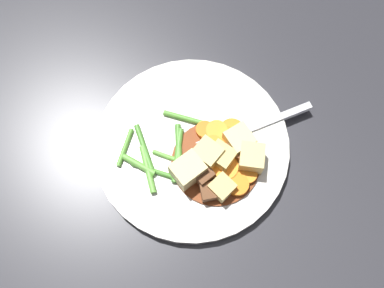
{
  "coord_description": "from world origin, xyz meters",
  "views": [
    {
      "loc": [
        0.11,
        -0.18,
        0.57
      ],
      "look_at": [
        0.0,
        0.0,
        0.02
      ],
      "focal_mm": 39.83,
      "sensor_mm": 36.0,
      "label": 1
    }
  ],
  "objects_px": {
    "dinner_plate": "(192,146)",
    "carrot_slice_1": "(237,185)",
    "carrot_slice_0": "(205,130)",
    "potato_chunk_5": "(188,170)",
    "carrot_slice_6": "(232,131)",
    "meat_chunk_0": "(211,191)",
    "carrot_slice_5": "(225,168)",
    "meat_chunk_3": "(234,151)",
    "carrot_slice_4": "(246,175)",
    "meat_chunk_2": "(192,159)",
    "potato_chunk_3": "(222,156)",
    "potato_chunk_1": "(208,154)",
    "potato_chunk_0": "(251,158)",
    "carrot_slice_2": "(217,131)",
    "fork": "(252,128)",
    "meat_chunk_1": "(202,174)",
    "carrot_slice_7": "(225,139)",
    "potato_chunk_2": "(239,140)",
    "carrot_slice_3": "(213,145)",
    "potato_chunk_4": "(222,188)"
  },
  "relations": [
    {
      "from": "carrot_slice_5",
      "to": "potato_chunk_4",
      "type": "height_order",
      "value": "potato_chunk_4"
    },
    {
      "from": "carrot_slice_0",
      "to": "potato_chunk_5",
      "type": "height_order",
      "value": "potato_chunk_5"
    },
    {
      "from": "dinner_plate",
      "to": "potato_chunk_3",
      "type": "bearing_deg",
      "value": 2.47
    },
    {
      "from": "carrot_slice_7",
      "to": "potato_chunk_5",
      "type": "bearing_deg",
      "value": -104.97
    },
    {
      "from": "dinner_plate",
      "to": "potato_chunk_2",
      "type": "xyz_separation_m",
      "value": [
        0.05,
        0.03,
        0.02
      ]
    },
    {
      "from": "potato_chunk_1",
      "to": "meat_chunk_3",
      "type": "height_order",
      "value": "potato_chunk_1"
    },
    {
      "from": "carrot_slice_4",
      "to": "fork",
      "type": "xyz_separation_m",
      "value": [
        -0.03,
        0.06,
        -0.0
      ]
    },
    {
      "from": "potato_chunk_2",
      "to": "potato_chunk_5",
      "type": "distance_m",
      "value": 0.08
    },
    {
      "from": "carrot_slice_5",
      "to": "meat_chunk_3",
      "type": "distance_m",
      "value": 0.03
    },
    {
      "from": "carrot_slice_7",
      "to": "potato_chunk_1",
      "type": "xyz_separation_m",
      "value": [
        -0.01,
        -0.04,
        0.01
      ]
    },
    {
      "from": "carrot_slice_2",
      "to": "carrot_slice_7",
      "type": "xyz_separation_m",
      "value": [
        0.02,
        -0.0,
        -0.0
      ]
    },
    {
      "from": "carrot_slice_5",
      "to": "fork",
      "type": "relative_size",
      "value": 0.23
    },
    {
      "from": "carrot_slice_1",
      "to": "carrot_slice_5",
      "type": "xyz_separation_m",
      "value": [
        -0.03,
        0.01,
        0.0
      ]
    },
    {
      "from": "carrot_slice_5",
      "to": "potato_chunk_1",
      "type": "distance_m",
      "value": 0.03
    },
    {
      "from": "meat_chunk_0",
      "to": "meat_chunk_1",
      "type": "bearing_deg",
      "value": 147.28
    },
    {
      "from": "carrot_slice_0",
      "to": "meat_chunk_1",
      "type": "height_order",
      "value": "meat_chunk_1"
    },
    {
      "from": "carrot_slice_5",
      "to": "potato_chunk_0",
      "type": "height_order",
      "value": "potato_chunk_0"
    },
    {
      "from": "meat_chunk_1",
      "to": "meat_chunk_3",
      "type": "height_order",
      "value": "meat_chunk_1"
    },
    {
      "from": "carrot_slice_3",
      "to": "carrot_slice_4",
      "type": "distance_m",
      "value": 0.06
    },
    {
      "from": "carrot_slice_2",
      "to": "carrot_slice_4",
      "type": "bearing_deg",
      "value": -26.77
    },
    {
      "from": "carrot_slice_7",
      "to": "fork",
      "type": "relative_size",
      "value": 0.23
    },
    {
      "from": "potato_chunk_0",
      "to": "potato_chunk_5",
      "type": "bearing_deg",
      "value": -136.71
    },
    {
      "from": "carrot_slice_2",
      "to": "carrot_slice_7",
      "type": "relative_size",
      "value": 0.87
    },
    {
      "from": "carrot_slice_2",
      "to": "potato_chunk_1",
      "type": "xyz_separation_m",
      "value": [
        0.01,
        -0.04,
        0.01
      ]
    },
    {
      "from": "carrot_slice_2",
      "to": "potato_chunk_0",
      "type": "distance_m",
      "value": 0.06
    },
    {
      "from": "carrot_slice_1",
      "to": "carrot_slice_7",
      "type": "relative_size",
      "value": 0.88
    },
    {
      "from": "potato_chunk_0",
      "to": "meat_chunk_1",
      "type": "relative_size",
      "value": 1.28
    },
    {
      "from": "potato_chunk_1",
      "to": "potato_chunk_2",
      "type": "height_order",
      "value": "potato_chunk_1"
    },
    {
      "from": "meat_chunk_2",
      "to": "potato_chunk_1",
      "type": "bearing_deg",
      "value": 44.9
    },
    {
      "from": "carrot_slice_6",
      "to": "meat_chunk_2",
      "type": "xyz_separation_m",
      "value": [
        -0.02,
        -0.07,
        0.01
      ]
    },
    {
      "from": "carrot_slice_0",
      "to": "carrot_slice_2",
      "type": "bearing_deg",
      "value": 25.33
    },
    {
      "from": "carrot_slice_0",
      "to": "potato_chunk_5",
      "type": "xyz_separation_m",
      "value": [
        0.01,
        -0.07,
        0.01
      ]
    },
    {
      "from": "carrot_slice_0",
      "to": "carrot_slice_3",
      "type": "bearing_deg",
      "value": -32.21
    },
    {
      "from": "carrot_slice_7",
      "to": "fork",
      "type": "distance_m",
      "value": 0.04
    },
    {
      "from": "carrot_slice_0",
      "to": "dinner_plate",
      "type": "bearing_deg",
      "value": -102.55
    },
    {
      "from": "meat_chunk_2",
      "to": "dinner_plate",
      "type": "bearing_deg",
      "value": 120.64
    },
    {
      "from": "meat_chunk_1",
      "to": "dinner_plate",
      "type": "bearing_deg",
      "value": 136.93
    },
    {
      "from": "carrot_slice_1",
      "to": "carrot_slice_4",
      "type": "relative_size",
      "value": 1.1
    },
    {
      "from": "carrot_slice_7",
      "to": "meat_chunk_0",
      "type": "bearing_deg",
      "value": -74.65
    },
    {
      "from": "carrot_slice_4",
      "to": "potato_chunk_5",
      "type": "relative_size",
      "value": 0.7
    },
    {
      "from": "potato_chunk_4",
      "to": "meat_chunk_2",
      "type": "relative_size",
      "value": 1.29
    },
    {
      "from": "carrot_slice_3",
      "to": "carrot_slice_4",
      "type": "bearing_deg",
      "value": -12.06
    },
    {
      "from": "carrot_slice_6",
      "to": "meat_chunk_0",
      "type": "xyz_separation_m",
      "value": [
        0.02,
        -0.09,
        0.0
      ]
    },
    {
      "from": "potato_chunk_5",
      "to": "meat_chunk_1",
      "type": "relative_size",
      "value": 1.46
    },
    {
      "from": "carrot_slice_2",
      "to": "carrot_slice_5",
      "type": "bearing_deg",
      "value": -47.82
    },
    {
      "from": "potato_chunk_3",
      "to": "potato_chunk_1",
      "type": "bearing_deg",
      "value": -151.8
    },
    {
      "from": "meat_chunk_3",
      "to": "potato_chunk_5",
      "type": "bearing_deg",
      "value": -123.11
    },
    {
      "from": "dinner_plate",
      "to": "carrot_slice_1",
      "type": "height_order",
      "value": "carrot_slice_1"
    },
    {
      "from": "carrot_slice_1",
      "to": "potato_chunk_2",
      "type": "xyz_separation_m",
      "value": [
        -0.03,
        0.05,
        0.01
      ]
    },
    {
      "from": "carrot_slice_5",
      "to": "carrot_slice_1",
      "type": "bearing_deg",
      "value": -25.04
    }
  ]
}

